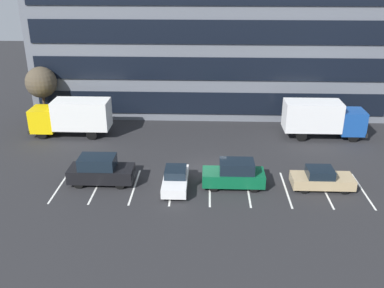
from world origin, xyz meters
TOP-DOWN VIEW (x-y plane):
  - ground_plane at (0.00, 0.00)m, footprint 120.00×120.00m
  - office_building at (0.00, 17.95)m, footprint 37.18×13.01m
  - lot_markings at (0.00, -2.92)m, footprint 22.54×5.40m
  - box_truck_yellow at (-13.09, 7.12)m, footprint 7.58×2.51m
  - box_truck_blue at (10.53, 7.50)m, footprint 7.59×2.51m
  - sedan_tan at (8.19, -2.62)m, footprint 4.48×1.88m
  - suv_black at (-8.21, -2.41)m, footprint 4.80×2.04m
  - suv_forest at (1.79, -2.58)m, footprint 4.56×1.93m
  - sedan_white at (-2.53, -2.95)m, footprint 1.77×4.22m
  - bare_tree at (-17.00, 10.53)m, footprint 3.12×3.12m

SIDE VIEW (x-z plane):
  - ground_plane at x=0.00m, z-range 0.00..0.00m
  - lot_markings at x=0.00m, z-range 0.00..0.01m
  - sedan_white at x=-2.53m, z-range -0.04..1.47m
  - sedan_tan at x=8.19m, z-range -0.04..1.56m
  - suv_forest at x=1.79m, z-range -0.03..2.03m
  - suv_black at x=-8.21m, z-range -0.04..2.14m
  - box_truck_yellow at x=-13.09m, z-range 0.22..3.73m
  - box_truck_blue at x=10.53m, z-range 0.22..3.74m
  - bare_tree at x=-17.00m, z-range 1.34..7.20m
  - office_building at x=0.00m, z-range 0.00..18.00m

